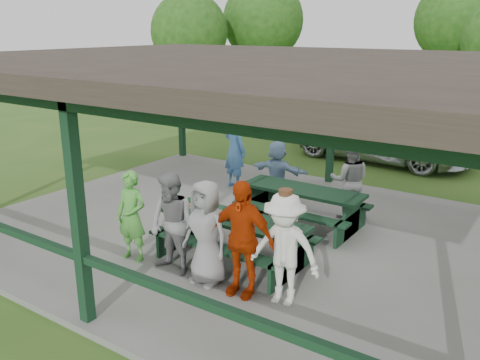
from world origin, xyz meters
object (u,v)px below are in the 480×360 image
Objects in this scene: contestant_grey_mid at (206,233)px; contestant_red at (241,238)px; farm_trailer at (329,123)px; pickup_truck at (386,136)px; contestant_grey_left at (172,224)px; spectator_blue at (235,149)px; contestant_white_fedora at (284,249)px; picnic_table_near at (234,233)px; spectator_lblue at (277,173)px; spectator_grey at (350,181)px; contestant_green at (132,216)px; picnic_table_far at (302,202)px.

contestant_red is at bearing 5.11° from contestant_grey_mid.
pickup_truck is at bearing -40.18° from farm_trailer.
spectator_blue reaches higher than contestant_grey_left.
contestant_white_fedora reaches higher than farm_trailer.
picnic_table_near is 1.12m from contestant_grey_left.
spectator_grey reaches higher than spectator_lblue.
contestant_grey_mid is at bearing 55.86° from spectator_grey.
contestant_white_fedora is at bearing 4.94° from contestant_red.
spectator_lblue is at bearing -84.48° from farm_trailer.
spectator_grey is at bearing -165.07° from pickup_truck.
contestant_white_fedora is at bearing 149.57° from spectator_blue.
picnic_table_near is 1.67× the size of contestant_green.
picnic_table_near is 0.49× the size of pickup_truck.
spectator_blue reaches higher than spectator_lblue.
picnic_table_near is at bearing -174.52° from pickup_truck.
pickup_truck is at bearing 96.46° from contestant_grey_mid.
farm_trailer is (-0.52, 6.49, -0.41)m from spectator_blue.
contestant_grey_mid is 0.96× the size of contestant_white_fedora.
spectator_grey reaches higher than picnic_table_near.
contestant_green is (-1.41, -0.93, 0.29)m from picnic_table_near.
picnic_table_far is (0.22, 2.00, -0.01)m from picnic_table_near.
contestant_red is (0.72, -0.87, 0.39)m from picnic_table_near.
spectator_blue reaches higher than spectator_grey.
pickup_truck is (1.13, 9.25, -0.14)m from contestant_green.
contestant_green is 3.77m from spectator_lblue.
spectator_lblue is (-1.53, 3.66, -0.15)m from contestant_red.
spectator_lblue is 0.76× the size of spectator_blue.
contestant_grey_mid is (0.10, -0.88, 0.33)m from picnic_table_near.
pickup_truck is (-1.10, 5.48, -0.18)m from spectator_grey.
contestant_green is 0.81× the size of spectator_blue.
spectator_grey reaches higher than picnic_table_far.
spectator_blue is (-2.48, 1.27, 0.47)m from picnic_table_far.
picnic_table_near is at bearing -96.27° from picnic_table_far.
picnic_table_far is 1.46× the size of contestant_grey_left.
contestant_red is at bearing -50.23° from picnic_table_near.
spectator_grey is at bearing 74.79° from contestant_grey_left.
contestant_green is 0.95× the size of spectator_grey.
contestant_grey_left is 0.94× the size of contestant_red.
contestant_grey_left reaches higher than contestant_green.
picnic_table_near is 1.59m from contestant_white_fedora.
spectator_lblue is at bearing 108.00° from contestant_grey_mid.
contestant_white_fedora reaches higher than pickup_truck.
spectator_lblue is at bearing 115.29° from contestant_white_fedora.
farm_trailer is at bearing 103.48° from contestant_red.
farm_trailer is at bearing -75.75° from spectator_lblue.
spectator_grey reaches higher than farm_trailer.
spectator_lblue is at bearing 107.96° from contestant_red.
pickup_truck is at bearing -96.98° from spectator_lblue.
spectator_grey is (2.23, 3.78, 0.04)m from contestant_green.
spectator_lblue is 1.63m from spectator_grey.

